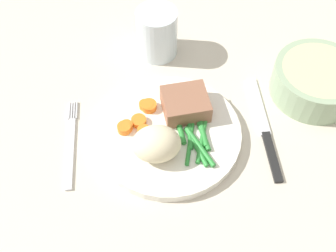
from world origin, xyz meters
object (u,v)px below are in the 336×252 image
dinner_plate (168,133)px  fork (71,143)px  salad_bowl (317,79)px  meat_portion (185,104)px  knife (264,129)px  water_glass (157,36)px

dinner_plate → fork: dinner_plate is taller
salad_bowl → dinner_plate: bearing=-164.8°
salad_bowl → meat_portion: bearing=-171.6°
knife → salad_bowl: salad_bowl is taller
dinner_plate → knife: dinner_plate is taller
meat_portion → water_glass: (-3.38, 15.52, 0.62)cm
dinner_plate → salad_bowl: salad_bowl is taller
salad_bowl → water_glass: bearing=154.7°
fork → water_glass: (15.11, 19.41, 3.64)cm
knife → salad_bowl: bearing=33.9°
meat_portion → salad_bowl: bearing=8.4°
dinner_plate → fork: (-15.38, -0.26, -0.60)cm
dinner_plate → salad_bowl: (25.58, 6.93, 2.35)cm
knife → water_glass: size_ratio=2.28×
meat_portion → fork: (-18.49, -3.89, -3.02)cm
water_glass → dinner_plate: bearing=-89.2°
dinner_plate → fork: 15.39cm
knife → fork: bearing=177.9°
dinner_plate → meat_portion: (3.11, 3.63, 2.42)cm
fork → water_glass: water_glass is taller
knife → water_glass: (-15.88, 19.44, 3.64)cm
dinner_plate → water_glass: (-0.27, 19.16, 3.04)cm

